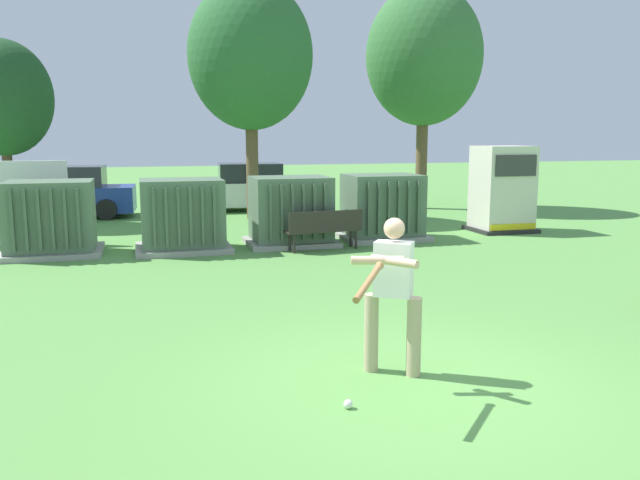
{
  "coord_description": "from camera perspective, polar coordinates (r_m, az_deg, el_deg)",
  "views": [
    {
      "loc": [
        -2.72,
        -6.07,
        2.63
      ],
      "look_at": [
        -0.04,
        3.5,
        1.0
      ],
      "focal_mm": 36.55,
      "sensor_mm": 36.0,
      "label": 1
    }
  ],
  "objects": [
    {
      "name": "tree_left",
      "position": [
        20.88,
        -26.05,
        11.1
      ],
      "size": [
        2.76,
        2.76,
        5.27
      ],
      "color": "#4C3828",
      "rests_on": "ground"
    },
    {
      "name": "park_bench",
      "position": [
        14.71,
        0.41,
        1.13
      ],
      "size": [
        1.84,
        0.64,
        0.92
      ],
      "color": "#2D2823",
      "rests_on": "ground"
    },
    {
      "name": "transformer_east",
      "position": [
        16.39,
        5.48,
        2.82
      ],
      "size": [
        2.1,
        1.7,
        1.62
      ],
      "color": "#9E9B93",
      "rests_on": "ground"
    },
    {
      "name": "generator_enclosure",
      "position": [
        18.29,
        15.67,
        4.29
      ],
      "size": [
        1.6,
        1.4,
        2.3
      ],
      "color": "#262626",
      "rests_on": "ground"
    },
    {
      "name": "parked_car_leftmost",
      "position": [
        21.99,
        -21.31,
        3.79
      ],
      "size": [
        4.3,
        2.13,
        1.62
      ],
      "color": "navy",
      "rests_on": "ground"
    },
    {
      "name": "transformer_mid_east",
      "position": [
        15.49,
        -2.59,
        2.48
      ],
      "size": [
        2.1,
        1.7,
        1.62
      ],
      "color": "#9E9B93",
      "rests_on": "ground"
    },
    {
      "name": "sports_ball",
      "position": [
        6.49,
        2.48,
        -14.16
      ],
      "size": [
        0.09,
        0.09,
        0.09
      ],
      "primitive_type": "sphere",
      "color": "white",
      "rests_on": "ground"
    },
    {
      "name": "transformer_mid_west",
      "position": [
        14.99,
        -11.97,
        2.06
      ],
      "size": [
        2.1,
        1.7,
        1.62
      ],
      "color": "#9E9B93",
      "rests_on": "ground"
    },
    {
      "name": "tree_center_left",
      "position": [
        20.46,
        -6.11,
        15.74
      ],
      "size": [
        3.77,
        3.77,
        7.2
      ],
      "color": "brown",
      "rests_on": "ground"
    },
    {
      "name": "tree_center_right",
      "position": [
        23.43,
        9.09,
        15.59
      ],
      "size": [
        3.99,
        3.99,
        7.63
      ],
      "color": "brown",
      "rests_on": "ground"
    },
    {
      "name": "parked_car_left_of_center",
      "position": [
        22.68,
        -6.41,
        4.51
      ],
      "size": [
        4.32,
        2.16,
        1.62
      ],
      "color": "silver",
      "rests_on": "ground"
    },
    {
      "name": "transformer_west",
      "position": [
        15.31,
        -22.52,
        1.69
      ],
      "size": [
        2.1,
        1.7,
        1.62
      ],
      "color": "#9E9B93",
      "rests_on": "ground"
    },
    {
      "name": "ground_plane",
      "position": [
        7.15,
        8.06,
        -12.36
      ],
      "size": [
        96.0,
        96.0,
        0.0
      ],
      "primitive_type": "plane",
      "color": "#5B9947"
    },
    {
      "name": "batter",
      "position": [
        7.09,
        6.32,
        -4.25
      ],
      "size": [
        1.15,
        1.45,
        1.74
      ],
      "color": "tan",
      "rests_on": "ground"
    }
  ]
}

